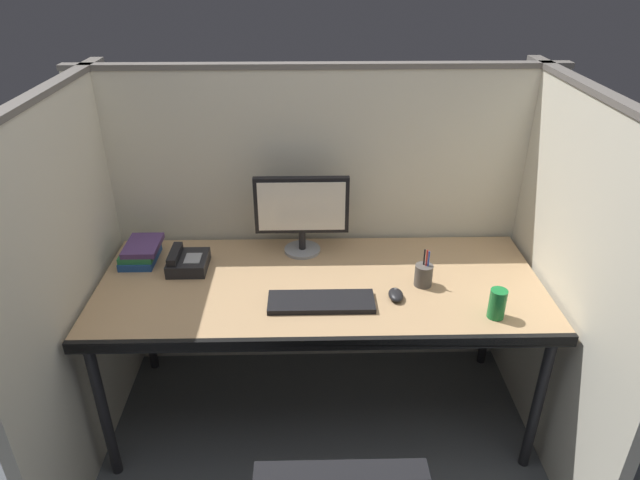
{
  "coord_description": "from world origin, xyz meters",
  "views": [
    {
      "loc": [
        -0.05,
        -1.74,
        2.04
      ],
      "look_at": [
        0.0,
        0.35,
        0.92
      ],
      "focal_mm": 31.44,
      "sensor_mm": 36.0,
      "label": 1
    }
  ],
  "objects_px": {
    "soda_can": "(497,304)",
    "book_stack": "(141,252)",
    "desk": "(320,294)",
    "pen_cup": "(424,275)",
    "computer_mouse": "(396,295)",
    "keyboard_main": "(321,302)",
    "desk_phone": "(187,262)",
    "monitor_center": "(302,210)"
  },
  "relations": [
    {
      "from": "computer_mouse",
      "to": "pen_cup",
      "type": "bearing_deg",
      "value": 37.57
    },
    {
      "from": "monitor_center",
      "to": "book_stack",
      "type": "relative_size",
      "value": 1.98
    },
    {
      "from": "book_stack",
      "to": "pen_cup",
      "type": "height_order",
      "value": "pen_cup"
    },
    {
      "from": "monitor_center",
      "to": "keyboard_main",
      "type": "height_order",
      "value": "monitor_center"
    },
    {
      "from": "soda_can",
      "to": "desk_phone",
      "type": "bearing_deg",
      "value": 162.7
    },
    {
      "from": "soda_can",
      "to": "book_stack",
      "type": "bearing_deg",
      "value": 162.36
    },
    {
      "from": "desk_phone",
      "to": "pen_cup",
      "type": "height_order",
      "value": "pen_cup"
    },
    {
      "from": "desk",
      "to": "keyboard_main",
      "type": "relative_size",
      "value": 4.42
    },
    {
      "from": "desk",
      "to": "pen_cup",
      "type": "height_order",
      "value": "pen_cup"
    },
    {
      "from": "book_stack",
      "to": "keyboard_main",
      "type": "bearing_deg",
      "value": -24.64
    },
    {
      "from": "desk",
      "to": "monitor_center",
      "type": "relative_size",
      "value": 4.42
    },
    {
      "from": "monitor_center",
      "to": "soda_can",
      "type": "bearing_deg",
      "value": -35.56
    },
    {
      "from": "keyboard_main",
      "to": "desk_phone",
      "type": "xyz_separation_m",
      "value": [
        -0.59,
        0.29,
        0.02
      ]
    },
    {
      "from": "keyboard_main",
      "to": "computer_mouse",
      "type": "distance_m",
      "value": 0.31
    },
    {
      "from": "computer_mouse",
      "to": "book_stack",
      "type": "xyz_separation_m",
      "value": [
        -1.12,
        0.34,
        0.03
      ]
    },
    {
      "from": "desk_phone",
      "to": "soda_can",
      "type": "xyz_separation_m",
      "value": [
        1.27,
        -0.4,
        0.03
      ]
    },
    {
      "from": "desk_phone",
      "to": "book_stack",
      "type": "xyz_separation_m",
      "value": [
        -0.22,
        0.08,
        0.01
      ]
    },
    {
      "from": "computer_mouse",
      "to": "desk_phone",
      "type": "relative_size",
      "value": 0.51
    },
    {
      "from": "computer_mouse",
      "to": "pen_cup",
      "type": "height_order",
      "value": "pen_cup"
    },
    {
      "from": "monitor_center",
      "to": "book_stack",
      "type": "height_order",
      "value": "monitor_center"
    },
    {
      "from": "computer_mouse",
      "to": "pen_cup",
      "type": "relative_size",
      "value": 0.57
    },
    {
      "from": "desk",
      "to": "monitor_center",
      "type": "distance_m",
      "value": 0.4
    },
    {
      "from": "desk_phone",
      "to": "pen_cup",
      "type": "distance_m",
      "value": 1.04
    },
    {
      "from": "desk",
      "to": "monitor_center",
      "type": "height_order",
      "value": "monitor_center"
    },
    {
      "from": "monitor_center",
      "to": "pen_cup",
      "type": "xyz_separation_m",
      "value": [
        0.52,
        -0.3,
        -0.17
      ]
    },
    {
      "from": "desk",
      "to": "soda_can",
      "type": "xyz_separation_m",
      "value": [
        0.68,
        -0.25,
        0.11
      ]
    },
    {
      "from": "book_stack",
      "to": "pen_cup",
      "type": "relative_size",
      "value": 1.28
    },
    {
      "from": "monitor_center",
      "to": "desk_phone",
      "type": "distance_m",
      "value": 0.56
    },
    {
      "from": "monitor_center",
      "to": "keyboard_main",
      "type": "xyz_separation_m",
      "value": [
        0.08,
        -0.44,
        -0.2
      ]
    },
    {
      "from": "keyboard_main",
      "to": "soda_can",
      "type": "height_order",
      "value": "soda_can"
    },
    {
      "from": "desk_phone",
      "to": "pen_cup",
      "type": "xyz_separation_m",
      "value": [
        1.03,
        -0.16,
        0.02
      ]
    },
    {
      "from": "keyboard_main",
      "to": "desk_phone",
      "type": "bearing_deg",
      "value": 153.53
    },
    {
      "from": "computer_mouse",
      "to": "keyboard_main",
      "type": "bearing_deg",
      "value": -173.63
    },
    {
      "from": "desk_phone",
      "to": "book_stack",
      "type": "bearing_deg",
      "value": 160.47
    },
    {
      "from": "monitor_center",
      "to": "book_stack",
      "type": "bearing_deg",
      "value": -174.9
    },
    {
      "from": "keyboard_main",
      "to": "soda_can",
      "type": "bearing_deg",
      "value": -8.49
    },
    {
      "from": "monitor_center",
      "to": "desk_phone",
      "type": "relative_size",
      "value": 2.26
    },
    {
      "from": "keyboard_main",
      "to": "soda_can",
      "type": "xyz_separation_m",
      "value": [
        0.68,
        -0.1,
        0.05
      ]
    },
    {
      "from": "desk_phone",
      "to": "computer_mouse",
      "type": "bearing_deg",
      "value": -16.12
    },
    {
      "from": "desk",
      "to": "desk_phone",
      "type": "height_order",
      "value": "desk_phone"
    },
    {
      "from": "desk_phone",
      "to": "pen_cup",
      "type": "relative_size",
      "value": 1.13
    },
    {
      "from": "desk",
      "to": "monitor_center",
      "type": "bearing_deg",
      "value": 105.21
    }
  ]
}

